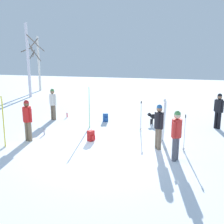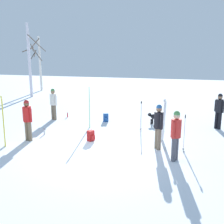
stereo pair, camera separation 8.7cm
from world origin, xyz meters
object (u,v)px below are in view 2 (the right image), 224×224
object	(u,v)px
ski_pair_planted_0	(164,120)
backpack_2	(106,118)
person_1	(176,133)
ski_poles_0	(184,132)
person_2	(219,109)
dog	(155,117)
ski_pair_planted_1	(3,122)
birch_tree_1	(30,60)
water_bottle_1	(68,115)
person_3	(158,124)
ski_poles_1	(141,115)
person_4	(27,118)
birch_tree_0	(39,62)
person_0	(53,102)
ski_pair_planted_2	(89,108)
backpack_1	(91,136)
water_bottle_0	(44,132)

from	to	relation	value
ski_pair_planted_0	backpack_2	world-z (taller)	ski_pair_planted_0
person_1	ski_poles_0	world-z (taller)	person_1
person_2	dog	distance (m)	3.08
ski_pair_planted_1	birch_tree_1	xyz separation A→B (m)	(-5.96, 10.89, 2.10)
person_2	water_bottle_1	world-z (taller)	person_2
person_2	ski_pair_planted_0	world-z (taller)	ski_pair_planted_0
person_3	ski_poles_1	size ratio (longest dim) A/B	1.22
ski_pair_planted_0	person_4	bearing A→B (deg)	-163.90
backpack_2	birch_tree_0	bearing A→B (deg)	135.30
person_1	ski_poles_0	distance (m)	1.05
person_0	birch_tree_0	world-z (taller)	birch_tree_0
person_2	ski_pair_planted_1	xyz separation A→B (m)	(-8.17, -4.96, 0.02)
ski_poles_0	birch_tree_1	distance (m)	15.89
person_0	ski_pair_planted_2	size ratio (longest dim) A/B	0.85
ski_poles_0	ski_poles_1	bearing A→B (deg)	132.81
ski_pair_planted_1	person_0	bearing A→B (deg)	93.80
person_4	ski_poles_0	size ratio (longest dim) A/B	1.25
backpack_2	birch_tree_1	world-z (taller)	birch_tree_1
backpack_1	backpack_2	xyz separation A→B (m)	(-0.35, 3.16, 0.00)
person_0	ski_pair_planted_1	distance (m)	4.37
ski_poles_0	backpack_1	bearing A→B (deg)	178.29
ski_pair_planted_0	ski_poles_1	distance (m)	1.62
ski_pair_planted_2	ski_pair_planted_1	bearing A→B (deg)	-122.32
ski_pair_planted_1	water_bottle_1	bearing A→B (deg)	88.01
person_2	backpack_1	bearing A→B (deg)	-147.37
person_3	water_bottle_0	xyz separation A→B (m)	(-5.07, 0.37, -0.85)
person_0	ski_pair_planted_2	world-z (taller)	ski_pair_planted_2
person_0	ski_pair_planted_1	bearing A→B (deg)	-86.20
person_0	person_1	xyz separation A→B (m)	(6.65, -3.86, 0.00)
person_2	ski_poles_1	world-z (taller)	person_2
person_0	birch_tree_1	size ratio (longest dim) A/B	0.29
ski_poles_1	water_bottle_1	distance (m)	4.76
person_4	ski_pair_planted_1	world-z (taller)	ski_pair_planted_1
person_0	person_3	distance (m)	6.66
backpack_1	person_2	bearing A→B (deg)	32.63
ski_pair_planted_2	ski_poles_1	bearing A→B (deg)	4.22
dog	ski_poles_0	xyz separation A→B (m)	(1.48, -3.40, 0.35)
ski_pair_planted_0	birch_tree_1	world-z (taller)	birch_tree_1
backpack_1	birch_tree_1	world-z (taller)	birch_tree_1
dog	birch_tree_1	distance (m)	12.92
dog	ski_pair_planted_0	distance (m)	2.55
person_3	ski_poles_0	distance (m)	0.98
ski_pair_planted_1	person_3	bearing A→B (deg)	14.10
person_4	ski_poles_1	world-z (taller)	person_4
person_0	person_4	world-z (taller)	same
ski_pair_planted_0	birch_tree_0	xyz separation A→B (m)	(-13.11, 12.07, 1.90)
ski_pair_planted_2	person_1	bearing A→B (deg)	-34.98
person_4	ski_poles_0	bearing A→B (deg)	5.29
person_1	birch_tree_1	bearing A→B (deg)	139.86
person_3	backpack_1	size ratio (longest dim) A/B	3.90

